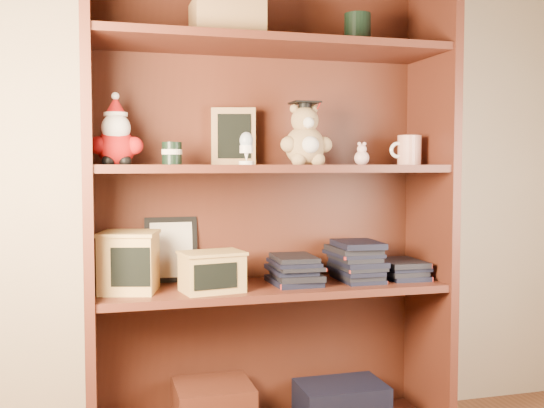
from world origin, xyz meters
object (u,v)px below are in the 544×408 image
Objects in this scene: bookcase at (267,215)px; treats_box at (129,261)px; grad_teddy_bear at (305,140)px; teacher_mug at (409,150)px.

treats_box is at bearing -173.66° from bookcase.
grad_teddy_bear is at bearing -26.21° from bookcase.
bookcase reaches higher than grad_teddy_bear.
bookcase is 0.55m from teacher_mug.
bookcase is at bearing 174.22° from teacher_mug.
teacher_mug is 1.03m from treats_box.
bookcase is 0.48m from treats_box.
grad_teddy_bear reaches higher than treats_box.
bookcase reaches higher than teacher_mug.
grad_teddy_bear is 0.39m from teacher_mug.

